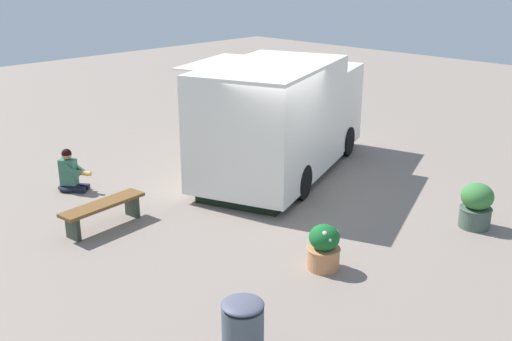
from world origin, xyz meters
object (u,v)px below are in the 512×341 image
plaza_bench (103,209)px  trash_bin (243,331)px  planter_flowering_near (324,247)px  planter_flowering_far (476,205)px  person_customer (70,175)px  food_truck (283,119)px

plaza_bench → trash_bin: (-4.58, 0.97, 0.07)m
planter_flowering_near → trash_bin: trash_bin is taller
planter_flowering_far → plaza_bench: bearing=44.5°
planter_flowering_near → trash_bin: (-0.76, 2.52, 0.06)m
planter_flowering_near → plaza_bench: planter_flowering_near is taller
planter_flowering_far → person_customer: bearing=31.1°
planter_flowering_near → planter_flowering_far: bearing=-107.3°
trash_bin → person_customer: bearing=-12.7°
person_customer → planter_flowering_near: (-5.94, -1.02, 0.01)m
food_truck → planter_flowering_far: (-4.55, -0.17, -0.82)m
plaza_bench → planter_flowering_far: bearing=-135.5°
planter_flowering_far → planter_flowering_near: bearing=72.7°
person_customer → plaza_bench: person_customer is taller
food_truck → planter_flowering_near: 4.74m
planter_flowering_near → trash_bin: size_ratio=0.88×
planter_flowering_near → plaza_bench: bearing=22.2°
food_truck → planter_flowering_far: bearing=-177.9°
food_truck → person_customer: size_ratio=6.44×
food_truck → trash_bin: bearing=128.2°
trash_bin → planter_flowering_near: bearing=-73.1°
plaza_bench → food_truck: bearing=-93.1°
person_customer → plaza_bench: size_ratio=0.55×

